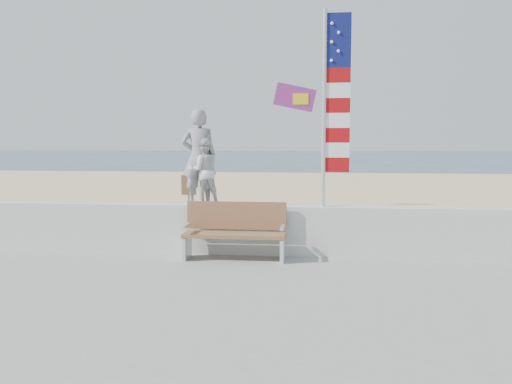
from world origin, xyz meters
The scene contains 9 objects.
ground centered at (0.00, 0.00, 0.00)m, with size 220.00×220.00×0.00m, color #304660.
sand centered at (0.00, 9.00, 0.04)m, with size 90.00×40.00×0.08m, color beige.
seawall centered at (0.00, 2.00, 0.63)m, with size 30.00×0.35×0.90m, color silver.
adult centered at (-0.88, 2.00, 1.96)m, with size 0.65×0.42×1.77m, color gray.
child centered at (-0.79, 2.00, 1.71)m, with size 0.61×0.48×1.25m, color silver.
bench centered at (-0.14, 1.55, 0.69)m, with size 1.80×0.57×1.00m.
flag centered at (1.53, 2.00, 2.99)m, with size 0.50×0.08×3.50m.
parafoil_kite centered at (0.73, 6.02, 3.35)m, with size 1.09×0.30×0.75m.
sign centered at (-1.42, 3.39, 0.94)m, with size 0.32×0.07×1.46m.
Camera 1 is at (1.31, -7.82, 2.28)m, focal length 38.00 mm.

